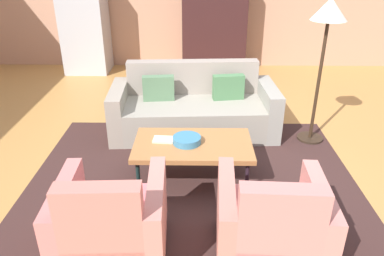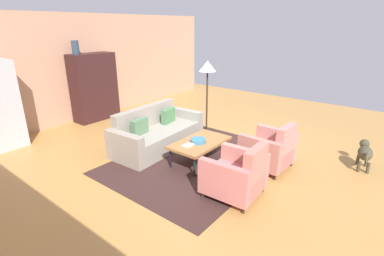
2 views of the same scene
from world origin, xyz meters
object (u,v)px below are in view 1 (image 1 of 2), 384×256
fruit_bowl (187,140)px  coffee_table (193,146)px  couch (194,109)px  armchair_left (111,226)px  refrigerator (85,23)px  armchair_right (272,227)px  book_stack (163,140)px  floor_lamp (328,24)px  cabinet (214,23)px

fruit_bowl → coffee_table: bearing=-0.0°
couch → coffee_table: bearing=87.1°
coffee_table → armchair_left: (-0.60, -1.17, -0.04)m
couch → armchair_left: bearing=72.7°
coffee_table → refrigerator: refrigerator is taller
armchair_left → armchair_right: same height
couch → refrigerator: (-2.07, 2.59, 0.64)m
coffee_table → book_stack: 0.31m
couch → book_stack: (-0.30, -1.14, 0.14)m
armchair_left → armchair_right: bearing=-2.7°
couch → floor_lamp: bearing=166.1°
coffee_table → cabinet: 3.93m
fruit_bowl → cabinet: 3.93m
coffee_table → floor_lamp: floor_lamp is taller
armchair_right → floor_lamp: size_ratio=0.51×
couch → cabinet: size_ratio=1.19×
book_stack → refrigerator: refrigerator is taller
coffee_table → book_stack: (-0.30, 0.05, 0.05)m
armchair_right → book_stack: armchair_right is taller
couch → coffee_table: couch is taller
armchair_left → book_stack: armchair_left is taller
cabinet → refrigerator: 2.44m
couch → floor_lamp: size_ratio=1.25×
book_stack → refrigerator: (-1.77, 3.73, 0.49)m
armchair_right → refrigerator: size_ratio=0.48×
coffee_table → refrigerator: (-2.07, 3.78, 0.54)m
couch → fruit_bowl: 1.20m
couch → cabinet: cabinet is taller
armchair_left → book_stack: size_ratio=4.01×
armchair_right → cabinet: (-0.24, 5.05, 0.56)m
book_stack → cabinet: size_ratio=0.12×
armchair_left → armchair_right: 1.19m
book_stack → refrigerator: 4.16m
fruit_bowl → floor_lamp: size_ratio=0.17×
cabinet → armchair_right: bearing=-87.3°
couch → cabinet: 2.79m
refrigerator → coffee_table: bearing=-61.2°
coffee_table → fruit_bowl: size_ratio=4.20×
couch → book_stack: couch is taller
couch → fruit_bowl: bearing=84.2°
fruit_bowl → book_stack: bearing=168.6°
armchair_right → refrigerator: 5.65m
book_stack → armchair_right: bearing=-53.5°
refrigerator → cabinet: bearing=2.5°
coffee_table → armchair_right: (0.60, -1.17, -0.04)m
fruit_bowl → armchair_left: bearing=-114.7°
armchair_left → couch: bearing=73.2°
floor_lamp → couch: bearing=169.3°
refrigerator → floor_lamp: (3.56, -2.87, 0.52)m
armchair_left → floor_lamp: size_ratio=0.51×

